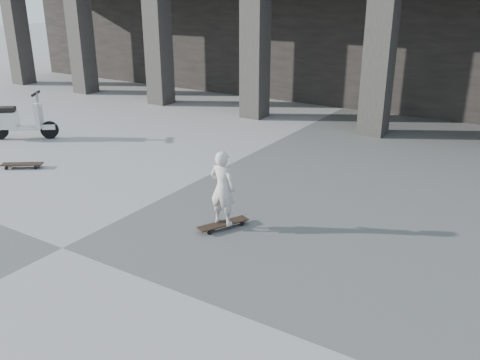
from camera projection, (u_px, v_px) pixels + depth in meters
The scene contains 6 objects.
ground at pixel (62, 248), 7.39m from camera, with size 90.00×90.00×0.00m, color #4B4B48.
colonnade at pixel (380, 5), 17.22m from camera, with size 28.00×8.82×6.00m.
longboard at pixel (223, 224), 7.99m from camera, with size 0.55×0.85×0.08m.
skateboard_spare at pixel (22, 165), 10.67m from camera, with size 0.81×0.66×0.10m.
child at pixel (223, 188), 7.77m from camera, with size 0.43×0.28×1.18m, color beige.
scooter at pixel (11, 121), 12.62m from camera, with size 1.43×1.13×1.17m.
Camera 1 is at (5.69, -4.18, 3.53)m, focal length 38.00 mm.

